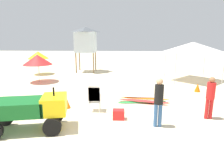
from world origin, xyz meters
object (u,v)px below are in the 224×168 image
object	(u,v)px
beach_umbrella_far	(38,55)
traffic_cone_far	(67,103)
lifeguard_near_left	(159,99)
cooler_box	(119,114)
traffic_cone_near	(198,88)
beach_umbrella_left	(37,60)
utility_cart	(30,109)
stacked_plastic_chairs	(94,96)
lifeguard_near_center	(210,95)
popup_canopy	(193,47)
surfboard_pile	(144,100)
lifeguard_tower	(86,40)

from	to	relation	value
beach_umbrella_far	traffic_cone_far	bearing A→B (deg)	-61.13
traffic_cone_far	beach_umbrella_far	bearing A→B (deg)	118.87
lifeguard_near_left	cooler_box	distance (m)	1.76
traffic_cone_near	beach_umbrella_left	bearing A→B (deg)	167.97
utility_cart	stacked_plastic_chairs	world-z (taller)	utility_cart
stacked_plastic_chairs	lifeguard_near_center	world-z (taller)	lifeguard_near_center
utility_cart	beach_umbrella_left	distance (m)	8.11
stacked_plastic_chairs	traffic_cone_near	world-z (taller)	stacked_plastic_chairs
popup_canopy	traffic_cone_near	world-z (taller)	popup_canopy
utility_cart	beach_umbrella_left	bearing A→B (deg)	110.20
stacked_plastic_chairs	popup_canopy	bearing A→B (deg)	46.65
beach_umbrella_left	cooler_box	size ratio (longest dim) A/B	4.43
traffic_cone_near	cooler_box	world-z (taller)	traffic_cone_near
utility_cart	surfboard_pile	xyz separation A→B (m)	(4.23, 3.18, -0.63)
lifeguard_tower	cooler_box	world-z (taller)	lifeguard_tower
lifeguard_near_center	popup_canopy	world-z (taller)	popup_canopy
traffic_cone_far	beach_umbrella_left	bearing A→B (deg)	122.72
utility_cart	lifeguard_tower	size ratio (longest dim) A/B	0.68
lifeguard_near_left	traffic_cone_far	size ratio (longest dim) A/B	3.66
surfboard_pile	beach_umbrella_left	world-z (taller)	beach_umbrella_left
surfboard_pile	beach_umbrella_far	xyz separation A→B (m)	(-8.20, 7.43, 1.52)
beach_umbrella_far	stacked_plastic_chairs	bearing A→B (deg)	-55.85
stacked_plastic_chairs	lifeguard_near_center	xyz separation A→B (m)	(4.61, -0.58, 0.28)
utility_cart	beach_umbrella_far	size ratio (longest dim) A/B	1.38
utility_cart	lifeguard_near_center	size ratio (longest dim) A/B	1.61
popup_canopy	lifeguard_tower	world-z (taller)	lifeguard_tower
lifeguard_near_left	surfboard_pile	bearing A→B (deg)	94.09
lifeguard_near_left	traffic_cone_near	xyz separation A→B (m)	(3.22, 4.89, -0.79)
stacked_plastic_chairs	surfboard_pile	world-z (taller)	stacked_plastic_chairs
utility_cart	popup_canopy	world-z (taller)	popup_canopy
stacked_plastic_chairs	beach_umbrella_left	bearing A→B (deg)	129.73
lifeguard_tower	beach_umbrella_left	size ratio (longest dim) A/B	1.99
popup_canopy	utility_cart	bearing A→B (deg)	-134.12
stacked_plastic_chairs	lifeguard_near_left	world-z (taller)	lifeguard_near_left
lifeguard_near_left	utility_cart	bearing A→B (deg)	-174.18
beach_umbrella_far	lifeguard_near_center	bearing A→B (deg)	-41.52
popup_canopy	lifeguard_tower	xyz separation A→B (m)	(-8.39, 3.59, 0.46)
beach_umbrella_far	traffic_cone_near	distance (m)	12.83
beach_umbrella_left	beach_umbrella_far	size ratio (longest dim) A/B	1.03
popup_canopy	traffic_cone_near	distance (m)	3.95
utility_cart	beach_umbrella_far	distance (m)	11.36
lifeguard_near_center	lifeguard_tower	distance (m)	12.90
traffic_cone_far	popup_canopy	bearing A→B (deg)	39.53
surfboard_pile	cooler_box	bearing A→B (deg)	-120.00
stacked_plastic_chairs	lifeguard_near_left	size ratio (longest dim) A/B	0.67
surfboard_pile	cooler_box	size ratio (longest dim) A/B	5.57
traffic_cone_far	utility_cart	bearing A→B (deg)	-106.01
popup_canopy	traffic_cone_far	world-z (taller)	popup_canopy
lifeguard_near_center	cooler_box	xyz separation A→B (m)	(-3.56, -0.21, -0.78)
utility_cart	traffic_cone_near	world-z (taller)	utility_cart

